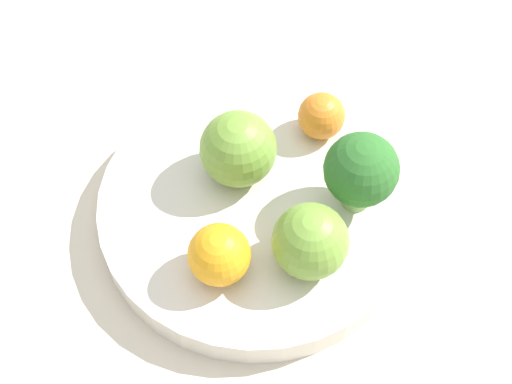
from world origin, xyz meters
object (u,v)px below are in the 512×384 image
(apple_green, at_px, (238,149))
(orange_front, at_px, (321,116))
(bowl, at_px, (256,208))
(broccoli, at_px, (361,171))
(apple_red, at_px, (310,241))
(orange_back, at_px, (219,255))

(apple_green, bearing_deg, orange_front, 113.42)
(bowl, height_order, apple_green, apple_green)
(broccoli, height_order, orange_front, broccoli)
(broccoli, relative_size, apple_red, 1.27)
(apple_red, bearing_deg, bowl, -153.16)
(broccoli, height_order, orange_back, broccoli)
(apple_red, bearing_deg, orange_back, -91.36)
(apple_red, relative_size, orange_front, 1.44)
(orange_front, bearing_deg, orange_back, -39.84)
(orange_front, distance_m, orange_back, 0.16)
(orange_back, bearing_deg, bowl, 148.79)
(bowl, height_order, orange_front, orange_front)
(orange_front, height_order, orange_back, orange_back)
(bowl, xyz_separation_m, broccoli, (0.01, 0.08, 0.06))
(orange_back, bearing_deg, apple_green, 163.58)
(bowl, xyz_separation_m, orange_front, (-0.06, 0.07, 0.03))
(broccoli, height_order, apple_red, broccoli)
(bowl, height_order, broccoli, broccoli)
(bowl, relative_size, orange_back, 5.45)
(apple_green, distance_m, orange_back, 0.09)
(apple_red, height_order, orange_front, apple_red)
(bowl, relative_size, apple_green, 4.14)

